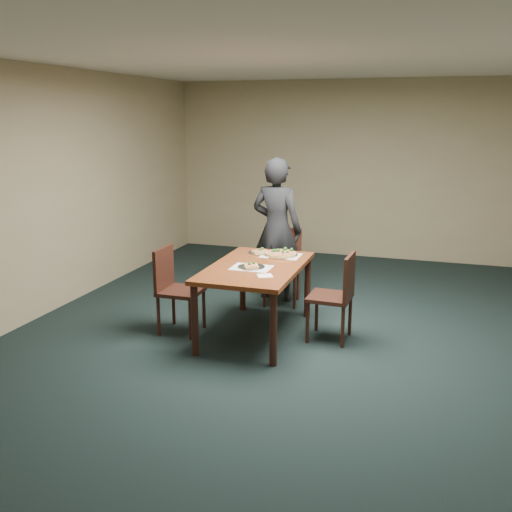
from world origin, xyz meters
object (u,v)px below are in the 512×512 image
(dining_table, at_px, (256,274))
(diner, at_px, (277,229))
(chair_left, at_px, (174,285))
(slice_plate_far, at_px, (261,252))
(chair_far, at_px, (283,261))
(chair_right, at_px, (338,292))
(pizza_pan, at_px, (281,254))
(slice_plate_near, at_px, (251,266))

(dining_table, bearing_deg, diner, 96.28)
(diner, bearing_deg, dining_table, 105.73)
(chair_left, xyz_separation_m, slice_plate_far, (0.73, 0.71, 0.25))
(dining_table, distance_m, chair_far, 1.15)
(dining_table, relative_size, chair_right, 1.65)
(dining_table, xyz_separation_m, chair_left, (-0.85, -0.18, -0.14))
(diner, relative_size, slice_plate_far, 6.30)
(pizza_pan, bearing_deg, chair_far, 103.43)
(chair_right, xyz_separation_m, diner, (-0.97, 1.14, 0.37))
(chair_left, relative_size, pizza_pan, 2.47)
(dining_table, xyz_separation_m, slice_plate_near, (-0.02, -0.10, 0.11))
(slice_plate_near, bearing_deg, chair_left, -174.40)
(chair_far, bearing_deg, diner, 129.36)
(slice_plate_far, bearing_deg, dining_table, -77.44)
(diner, height_order, slice_plate_far, diner)
(chair_left, distance_m, slice_plate_far, 1.05)
(dining_table, bearing_deg, chair_right, 7.11)
(dining_table, bearing_deg, slice_plate_far, 102.56)
(pizza_pan, distance_m, slice_plate_far, 0.25)
(dining_table, height_order, chair_far, chair_far)
(slice_plate_near, height_order, slice_plate_far, slice_plate_near)
(dining_table, distance_m, slice_plate_near, 0.15)
(dining_table, distance_m, chair_right, 0.85)
(chair_right, bearing_deg, dining_table, -80.28)
(pizza_pan, distance_m, slice_plate_near, 0.60)
(diner, bearing_deg, slice_plate_far, 100.96)
(chair_far, height_order, pizza_pan, chair_far)
(diner, bearing_deg, pizza_pan, 118.95)
(chair_left, bearing_deg, chair_right, -80.95)
(chair_far, bearing_deg, chair_left, -129.07)
(diner, bearing_deg, chair_right, 139.76)
(chair_right, relative_size, slice_plate_near, 3.25)
(chair_far, bearing_deg, chair_right, -57.42)
(chair_left, distance_m, chair_right, 1.71)
(diner, xyz_separation_m, slice_plate_near, (0.12, -1.35, -0.12))
(chair_right, distance_m, slice_plate_near, 0.91)
(slice_plate_near, bearing_deg, diner, 95.07)
(chair_far, xyz_separation_m, diner, (-0.11, 0.11, 0.37))
(dining_table, height_order, slice_plate_near, slice_plate_near)
(chair_far, height_order, slice_plate_near, chair_far)
(diner, relative_size, pizza_pan, 4.80)
(dining_table, bearing_deg, slice_plate_near, -100.27)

